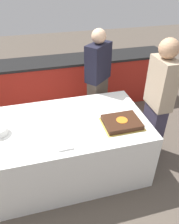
# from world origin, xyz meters

# --- Properties ---
(ground_plane) EXTENTS (14.00, 14.00, 0.00)m
(ground_plane) POSITION_xyz_m (0.00, 0.00, 0.00)
(ground_plane) COLOR brown
(back_counter) EXTENTS (4.40, 0.58, 0.92)m
(back_counter) POSITION_xyz_m (0.00, 1.62, 0.46)
(back_counter) COLOR #A82319
(back_counter) RESTS_ON ground_plane
(dining_table) EXTENTS (1.99, 1.10, 0.78)m
(dining_table) POSITION_xyz_m (0.00, 0.00, 0.39)
(dining_table) COLOR white
(dining_table) RESTS_ON ground_plane
(cake) EXTENTS (0.45, 0.37, 0.06)m
(cake) POSITION_xyz_m (0.66, -0.19, 0.81)
(cake) COLOR gold
(cake) RESTS_ON dining_table
(side_plate_near_cake) EXTENTS (0.20, 0.20, 0.00)m
(side_plate_near_cake) POSITION_xyz_m (0.66, 0.12, 0.78)
(side_plate_near_cake) COLOR white
(side_plate_near_cake) RESTS_ON dining_table
(utensil_pile) EXTENTS (0.15, 0.10, 0.02)m
(utensil_pile) POSITION_xyz_m (-0.03, -0.41, 0.79)
(utensil_pile) COLOR white
(utensil_pile) RESTS_ON dining_table
(person_cutting_cake) EXTENTS (0.43, 0.41, 1.62)m
(person_cutting_cake) POSITION_xyz_m (0.66, 0.77, 0.83)
(person_cutting_cake) COLOR #4C4238
(person_cutting_cake) RESTS_ON ground_plane
(person_seated_right) EXTENTS (0.23, 0.38, 1.66)m
(person_seated_right) POSITION_xyz_m (1.21, 0.00, 0.88)
(person_seated_right) COLOR #383347
(person_seated_right) RESTS_ON ground_plane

